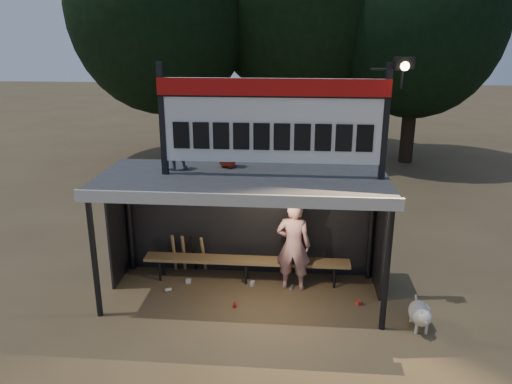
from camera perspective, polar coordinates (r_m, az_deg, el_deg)
ground at (r=9.50m, az=-1.44°, el=-11.69°), size 80.00×80.00×0.00m
player at (r=9.37m, az=4.29°, el=-6.11°), size 0.69×0.49×1.78m
child_a at (r=9.01m, az=-9.31°, el=5.41°), size 0.55×0.50×0.92m
child_b at (r=9.06m, az=-3.25°, el=5.56°), size 0.51×0.49×0.88m
dugout_shelter at (r=8.97m, az=-1.36°, el=-0.60°), size 5.10×2.08×2.32m
scoreboard_assembly at (r=8.33m, az=2.24°, el=8.44°), size 4.10×0.27×1.99m
bench at (r=9.79m, az=-1.10°, el=-7.90°), size 4.00×0.35×0.48m
tree_left at (r=18.89m, az=-10.95°, el=20.07°), size 6.46×6.46×9.27m
tree_right at (r=19.16m, az=18.09°, el=18.53°), size 6.08×6.08×8.72m
dog at (r=8.83m, az=18.29°, el=-13.09°), size 0.36×0.81×0.49m
bats at (r=10.21m, az=-7.70°, el=-6.94°), size 0.68×0.35×0.84m
litter at (r=9.55m, az=-0.85°, el=-11.26°), size 3.65×0.93×0.08m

